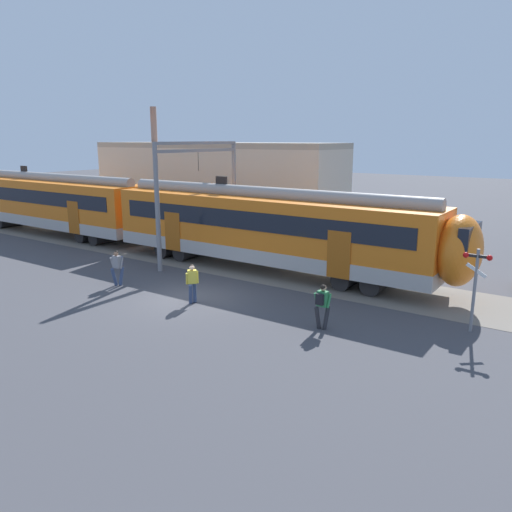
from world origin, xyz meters
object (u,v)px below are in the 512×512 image
at_px(commuter_train, 147,214).
at_px(pedestrian_yellow, 192,280).
at_px(pedestrian_grey, 117,265).
at_px(crossing_signal, 476,277).
at_px(pedestrian_green, 322,303).

height_order(commuter_train, pedestrian_yellow, commuter_train).
xyz_separation_m(commuter_train, pedestrian_grey, (4.52, -6.17, -1.26)).
relative_size(commuter_train, pedestrian_yellow, 22.83).
bearing_deg(crossing_signal, pedestrian_green, -148.07).
bearing_deg(pedestrian_grey, commuter_train, 126.19).
bearing_deg(pedestrian_yellow, pedestrian_green, 4.19).
bearing_deg(crossing_signal, pedestrian_yellow, -162.62).
bearing_deg(pedestrian_green, commuter_train, 158.98).
height_order(commuter_train, crossing_signal, commuter_train).
relative_size(pedestrian_grey, pedestrian_green, 1.00).
bearing_deg(pedestrian_green, crossing_signal, 31.93).
distance_m(commuter_train, pedestrian_yellow, 11.03).
xyz_separation_m(commuter_train, pedestrian_green, (14.85, -5.71, -1.26)).
xyz_separation_m(pedestrian_grey, pedestrian_green, (10.33, 0.47, 0.00)).
bearing_deg(commuter_train, pedestrian_grey, -53.81).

